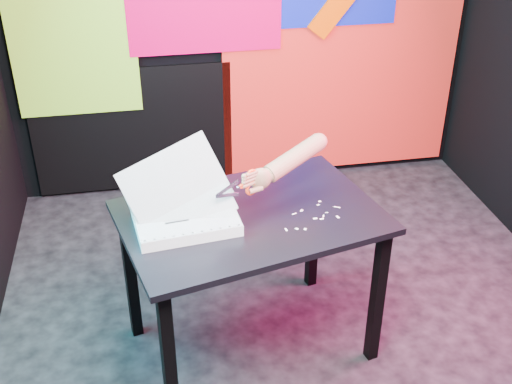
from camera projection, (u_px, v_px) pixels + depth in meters
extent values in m
cube|color=black|center=(295.00, 316.00, 3.31)|extent=(3.00, 3.00, 0.01)
cube|color=black|center=(483.00, 297.00, 1.36)|extent=(3.00, 0.01, 2.70)
cube|color=red|center=(342.00, 58.00, 4.23)|extent=(1.60, 0.02, 1.60)
cube|color=#88DB2B|center=(72.00, 36.00, 3.82)|extent=(0.75, 0.02, 1.00)
cube|color=black|center=(133.00, 130.00, 4.21)|extent=(1.30, 0.02, 0.85)
cube|color=black|center=(169.00, 361.00, 2.54)|extent=(0.06, 0.06, 0.72)
cube|color=black|center=(130.00, 275.00, 3.03)|extent=(0.06, 0.06, 0.72)
cube|color=black|center=(377.00, 297.00, 2.88)|extent=(0.06, 0.06, 0.72)
cube|color=black|center=(313.00, 228.00, 3.37)|extent=(0.06, 0.06, 0.72)
cube|color=black|center=(251.00, 217.00, 2.77)|extent=(1.23, 0.96, 0.03)
cube|color=white|center=(186.00, 220.00, 2.67)|extent=(0.45, 0.35, 0.05)
cube|color=white|center=(185.00, 215.00, 2.66)|extent=(0.45, 0.35, 0.00)
cube|color=white|center=(185.00, 214.00, 2.66)|extent=(0.44, 0.33, 0.13)
cube|color=white|center=(182.00, 207.00, 2.66)|extent=(0.46, 0.32, 0.22)
cube|color=white|center=(179.00, 196.00, 2.64)|extent=(0.48, 0.28, 0.31)
cube|color=white|center=(175.00, 185.00, 2.63)|extent=(0.49, 0.24, 0.36)
cylinder|color=black|center=(145.00, 241.00, 2.50)|extent=(0.01, 0.01, 0.00)
cylinder|color=black|center=(155.00, 239.00, 2.51)|extent=(0.01, 0.01, 0.00)
cylinder|color=black|center=(164.00, 238.00, 2.51)|extent=(0.01, 0.01, 0.00)
cylinder|color=black|center=(174.00, 236.00, 2.52)|extent=(0.01, 0.01, 0.00)
cylinder|color=black|center=(183.00, 234.00, 2.53)|extent=(0.01, 0.01, 0.00)
cylinder|color=black|center=(193.00, 233.00, 2.54)|extent=(0.01, 0.01, 0.00)
cylinder|color=black|center=(202.00, 231.00, 2.55)|extent=(0.01, 0.01, 0.00)
cylinder|color=black|center=(211.00, 230.00, 2.56)|extent=(0.01, 0.01, 0.00)
cylinder|color=black|center=(220.00, 228.00, 2.57)|extent=(0.01, 0.01, 0.00)
cylinder|color=black|center=(230.00, 226.00, 2.58)|extent=(0.01, 0.01, 0.00)
cylinder|color=black|center=(239.00, 225.00, 2.59)|extent=(0.01, 0.01, 0.00)
cylinder|color=black|center=(135.00, 205.00, 2.73)|extent=(0.01, 0.01, 0.00)
cylinder|color=black|center=(144.00, 203.00, 2.74)|extent=(0.01, 0.01, 0.00)
cylinder|color=black|center=(152.00, 202.00, 2.75)|extent=(0.01, 0.01, 0.00)
cylinder|color=black|center=(161.00, 201.00, 2.76)|extent=(0.01, 0.01, 0.00)
cylinder|color=black|center=(170.00, 199.00, 2.77)|extent=(0.01, 0.01, 0.00)
cylinder|color=black|center=(179.00, 198.00, 2.78)|extent=(0.01, 0.01, 0.00)
cylinder|color=black|center=(187.00, 197.00, 2.79)|extent=(0.01, 0.01, 0.00)
cylinder|color=black|center=(196.00, 195.00, 2.80)|extent=(0.01, 0.01, 0.00)
cylinder|color=black|center=(204.00, 194.00, 2.81)|extent=(0.01, 0.01, 0.00)
cylinder|color=black|center=(213.00, 193.00, 2.82)|extent=(0.01, 0.01, 0.00)
cylinder|color=black|center=(221.00, 191.00, 2.83)|extent=(0.01, 0.01, 0.00)
cube|color=black|center=(160.00, 212.00, 2.68)|extent=(0.08, 0.02, 0.00)
cube|color=black|center=(189.00, 210.00, 2.69)|extent=(0.06, 0.02, 0.00)
cube|color=black|center=(177.00, 222.00, 2.61)|extent=(0.10, 0.02, 0.00)
cube|color=#B3B6C6|center=(227.00, 189.00, 2.62)|extent=(0.11, 0.06, 0.05)
cube|color=#B3B6C6|center=(227.00, 195.00, 2.64)|extent=(0.11, 0.06, 0.05)
cylinder|color=#B3B6C6|center=(238.00, 187.00, 2.66)|extent=(0.02, 0.02, 0.01)
cube|color=#F03916|center=(242.00, 187.00, 2.68)|extent=(0.04, 0.03, 0.02)
cube|color=#F03916|center=(242.00, 185.00, 2.67)|extent=(0.04, 0.03, 0.02)
torus|color=#F03916|center=(251.00, 176.00, 2.68)|extent=(0.06, 0.04, 0.06)
torus|color=#F03916|center=(252.00, 189.00, 2.71)|extent=(0.06, 0.04, 0.06)
ellipsoid|color=#9F6D52|center=(261.00, 179.00, 2.73)|extent=(0.10, 0.06, 0.10)
cylinder|color=#9F6D52|center=(251.00, 183.00, 2.70)|extent=(0.07, 0.05, 0.02)
cylinder|color=#9F6D52|center=(251.00, 179.00, 2.69)|extent=(0.07, 0.05, 0.02)
cylinder|color=#9F6D52|center=(251.00, 176.00, 2.68)|extent=(0.06, 0.05, 0.02)
cylinder|color=#9F6D52|center=(251.00, 173.00, 2.68)|extent=(0.06, 0.04, 0.02)
cylinder|color=#9F6D52|center=(256.00, 190.00, 2.72)|extent=(0.07, 0.04, 0.03)
cylinder|color=#9F6D52|center=(269.00, 175.00, 2.75)|extent=(0.08, 0.08, 0.07)
cylinder|color=#9F6D52|center=(295.00, 158.00, 2.81)|extent=(0.31, 0.22, 0.15)
sphere|color=#9F6D52|center=(319.00, 141.00, 2.87)|extent=(0.08, 0.08, 0.08)
cube|color=white|center=(286.00, 230.00, 2.65)|extent=(0.01, 0.02, 0.00)
cube|color=white|center=(305.00, 229.00, 2.66)|extent=(0.01, 0.02, 0.00)
cube|color=white|center=(338.00, 217.00, 2.74)|extent=(0.01, 0.02, 0.00)
cube|color=white|center=(301.00, 210.00, 2.78)|extent=(0.02, 0.02, 0.00)
cube|color=white|center=(318.00, 205.00, 2.82)|extent=(0.01, 0.01, 0.00)
cube|color=white|center=(320.00, 201.00, 2.85)|extent=(0.01, 0.01, 0.00)
cube|color=white|center=(297.00, 229.00, 2.66)|extent=(0.02, 0.02, 0.00)
cube|color=white|center=(315.00, 219.00, 2.73)|extent=(0.02, 0.01, 0.00)
cube|color=white|center=(322.00, 219.00, 2.72)|extent=(0.02, 0.01, 0.00)
cube|color=white|center=(302.00, 210.00, 2.78)|extent=(0.01, 0.01, 0.00)
cube|color=white|center=(323.00, 216.00, 2.74)|extent=(0.01, 0.02, 0.00)
cube|color=white|center=(294.00, 214.00, 2.76)|extent=(0.02, 0.01, 0.00)
cube|color=white|center=(337.00, 207.00, 2.81)|extent=(0.03, 0.02, 0.00)
cube|color=white|center=(327.00, 213.00, 2.77)|extent=(0.01, 0.01, 0.00)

